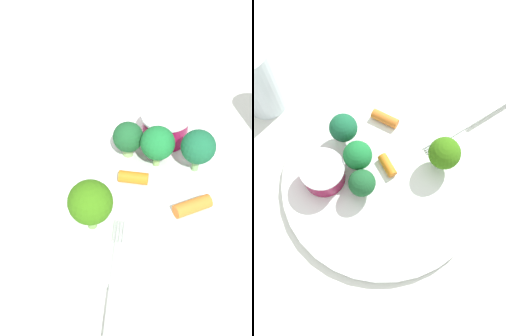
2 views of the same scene
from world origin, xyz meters
TOP-DOWN VIEW (x-y plane):
  - ground_plane at (0.00, 0.00)m, footprint 2.40×2.40m
  - plate at (0.00, 0.00)m, footprint 0.30×0.30m
  - sauce_cup at (-0.07, -0.05)m, footprint 0.06×0.06m
  - broccoli_floret_0 at (0.05, 0.07)m, footprint 0.05×0.05m
  - broccoli_floret_1 at (-0.09, 0.01)m, footprint 0.04×0.04m
  - broccoli_floret_2 at (-0.04, -0.01)m, footprint 0.04×0.04m
  - broccoli_floret_3 at (-0.01, -0.03)m, footprint 0.04×0.04m
  - carrot_stick_0 at (-0.06, 0.08)m, footprint 0.04×0.02m
  - carrot_stick_1 at (-0.01, 0.02)m, footprint 0.04×0.03m
  - fork at (0.05, 0.16)m, footprint 0.07×0.19m

SIDE VIEW (x-z plane):
  - ground_plane at x=0.00m, z-range 0.00..0.00m
  - plate at x=0.00m, z-range 0.00..0.01m
  - fork at x=0.05m, z-range 0.01..0.01m
  - carrot_stick_1 at x=-0.01m, z-range 0.01..0.03m
  - carrot_stick_0 at x=-0.06m, z-range 0.01..0.03m
  - sauce_cup at x=-0.07m, z-range 0.01..0.05m
  - broccoli_floret_3 at x=-0.01m, z-range 0.02..0.06m
  - broccoli_floret_2 at x=-0.04m, z-range 0.02..0.07m
  - broccoli_floret_1 at x=-0.09m, z-range 0.02..0.08m
  - broccoli_floret_0 at x=0.05m, z-range 0.02..0.08m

